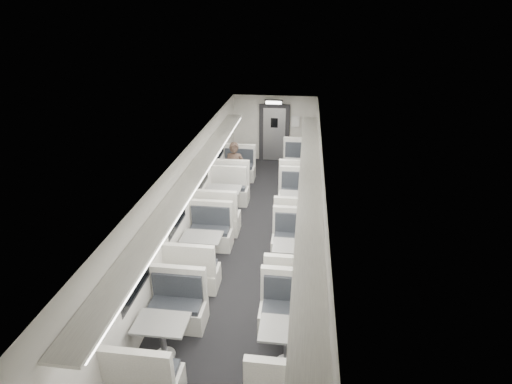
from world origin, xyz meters
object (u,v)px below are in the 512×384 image
(booth_left_d, at_px, (163,339))
(booth_left_c, at_px, (202,250))
(booth_left_b, at_px, (223,202))
(booth_right_d, at_px, (287,346))
(booth_left_a, at_px, (235,177))
(exit_sign, at_px, (274,102))
(booth_right_b, at_px, (297,208))
(passenger, at_px, (235,170))
(booth_right_a, at_px, (299,173))
(booth_right_c, at_px, (293,260))
(vestibule_door, at_px, (274,133))

(booth_left_d, bearing_deg, booth_left_c, 90.00)
(booth_left_c, bearing_deg, booth_left_b, 90.00)
(booth_left_c, distance_m, booth_right_d, 3.22)
(booth_left_c, bearing_deg, booth_left_a, 90.00)
(booth_left_d, height_order, exit_sign, exit_sign)
(booth_right_b, bearing_deg, booth_left_c, -131.22)
(booth_left_d, distance_m, exit_sign, 9.24)
(booth_left_c, distance_m, passenger, 3.64)
(booth_right_a, relative_size, booth_right_c, 1.11)
(booth_right_d, distance_m, passenger, 6.43)
(booth_left_c, bearing_deg, booth_right_c, -3.95)
(booth_left_a, bearing_deg, booth_right_a, 13.74)
(booth_right_d, height_order, exit_sign, exit_sign)
(booth_left_c, bearing_deg, vestibule_door, 81.73)
(exit_sign, bearing_deg, booth_right_a, -60.32)
(booth_left_c, bearing_deg, booth_right_a, 66.66)
(booth_left_d, bearing_deg, passenger, 89.06)
(booth_left_b, bearing_deg, booth_left_c, -90.00)
(booth_right_a, bearing_deg, booth_left_b, -131.06)
(booth_left_b, distance_m, booth_left_d, 4.94)
(booth_right_b, relative_size, exit_sign, 3.52)
(passenger, bearing_deg, booth_left_d, -88.02)
(booth_left_a, xyz_separation_m, booth_left_b, (0.00, -1.81, 0.03))
(vestibule_door, bearing_deg, exit_sign, -90.00)
(booth_right_c, bearing_deg, booth_left_d, -129.10)
(booth_right_d, bearing_deg, booth_right_c, 90.00)
(booth_right_b, xyz_separation_m, exit_sign, (-1.00, 4.11, 1.89))
(booth_left_d, distance_m, booth_right_a, 7.51)
(booth_left_d, height_order, passenger, passenger)
(booth_left_c, height_order, booth_right_d, booth_right_d)
(passenger, bearing_deg, booth_left_c, -88.69)
(booth_left_a, distance_m, booth_left_d, 6.74)
(booth_left_c, xyz_separation_m, vestibule_door, (1.00, 6.88, 0.66))
(booth_left_d, xyz_separation_m, booth_right_b, (2.00, 4.88, 0.02))
(passenger, bearing_deg, booth_right_d, -69.87)
(booth_left_a, xyz_separation_m, vestibule_door, (1.00, 2.73, 0.66))
(booth_left_d, relative_size, vestibule_door, 0.98)
(booth_right_a, distance_m, booth_right_b, 2.35)
(booth_right_c, height_order, booth_right_d, booth_right_d)
(booth_left_d, xyz_separation_m, booth_right_d, (2.00, 0.08, 0.02))
(booth_right_a, bearing_deg, booth_left_c, -113.34)
(booth_right_d, distance_m, vestibule_door, 9.47)
(booth_left_a, relative_size, vestibule_door, 1.02)
(vestibule_door, bearing_deg, booth_left_c, -98.27)
(booth_right_a, xyz_separation_m, booth_right_d, (0.00, -7.16, -0.04))
(booth_left_b, height_order, booth_right_b, booth_left_b)
(booth_left_b, distance_m, passenger, 1.34)
(booth_right_c, bearing_deg, vestibule_door, 98.11)
(booth_right_c, height_order, exit_sign, exit_sign)
(booth_right_b, xyz_separation_m, passenger, (-1.90, 1.32, 0.46))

